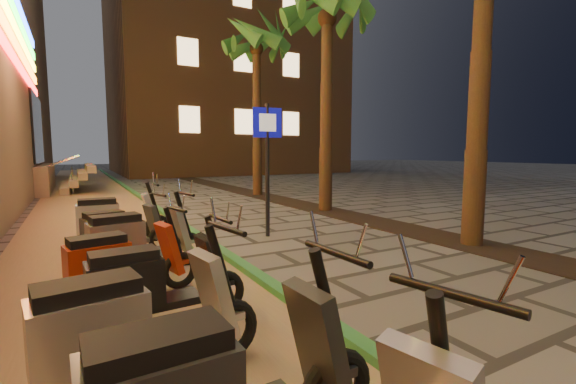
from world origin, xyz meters
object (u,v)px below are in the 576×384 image
pedestrian_sign (267,151)px  scooter_6 (120,264)px  scooter_5 (151,284)px  scooter_7 (135,240)px  scooter_4 (130,328)px  scooter_9 (113,219)px  scooter_8 (119,232)px

pedestrian_sign → scooter_6: pedestrian_sign is taller
scooter_5 → scooter_7: (0.11, 1.97, 0.03)m
scooter_5 → scooter_6: 0.99m
scooter_5 → pedestrian_sign: bearing=45.4°
scooter_4 → scooter_5: bearing=63.7°
scooter_6 → scooter_7: scooter_7 is taller
pedestrian_sign → scooter_9: pedestrian_sign is taller
scooter_6 → scooter_7: size_ratio=0.92×
scooter_4 → scooter_9: size_ratio=1.02×
scooter_6 → scooter_8: scooter_6 is taller
scooter_4 → scooter_6: 1.97m
pedestrian_sign → scooter_8: 3.27m
scooter_7 → pedestrian_sign: bearing=17.5°
scooter_7 → scooter_9: (-0.12, 2.10, 0.00)m
scooter_6 → scooter_4: bearing=-105.0°
pedestrian_sign → scooter_8: (-2.95, -0.37, -1.34)m
pedestrian_sign → scooter_7: pedestrian_sign is taller
scooter_4 → scooter_7: 3.00m
scooter_4 → scooter_8: size_ratio=1.13×
scooter_4 → scooter_6: bearing=77.9°
pedestrian_sign → scooter_4: bearing=-118.2°
scooter_8 → scooter_4: bearing=-108.9°
scooter_6 → scooter_7: 1.05m
scooter_4 → scooter_9: (0.31, 5.07, -0.00)m
scooter_6 → scooter_7: bearing=61.8°
pedestrian_sign → scooter_7: (-2.84, -1.42, -1.29)m
scooter_7 → scooter_5: bearing=-102.1°
scooter_4 → scooter_5: scooter_4 is taller
scooter_9 → pedestrian_sign: bearing=-12.3°
scooter_6 → pedestrian_sign: bearing=26.2°
pedestrian_sign → scooter_4: pedestrian_sign is taller
scooter_5 → scooter_4: bearing=-111.3°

